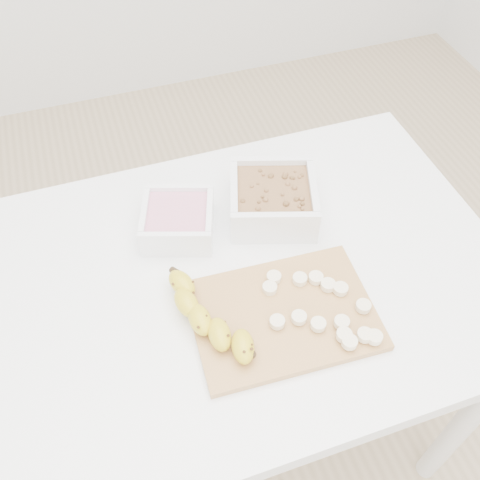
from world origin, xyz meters
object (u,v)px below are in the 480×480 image
object	(u,v)px
table	(245,300)
banana	(210,318)
bowl_yogurt	(178,220)
cutting_board	(283,315)
bowl_granola	(273,199)

from	to	relation	value
table	banana	size ratio (longest dim) A/B	4.61
bowl_yogurt	cutting_board	bearing A→B (deg)	-64.37
table	banana	xyz separation A→B (m)	(-0.10, -0.10, 0.13)
table	bowl_yogurt	distance (m)	0.21
table	cutting_board	size ratio (longest dim) A/B	3.16
cutting_board	banana	bearing A→B (deg)	171.27
bowl_granola	cutting_board	xyz separation A→B (m)	(-0.07, -0.24, -0.03)
table	bowl_granola	size ratio (longest dim) A/B	4.68
bowl_yogurt	table	bearing A→B (deg)	-56.72
cutting_board	bowl_granola	bearing A→B (deg)	73.48
table	bowl_granola	bearing A→B (deg)	50.99
table	cutting_board	distance (m)	0.16
cutting_board	table	bearing A→B (deg)	104.89
bowl_yogurt	cutting_board	distance (m)	0.28
bowl_granola	banana	distance (m)	0.30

